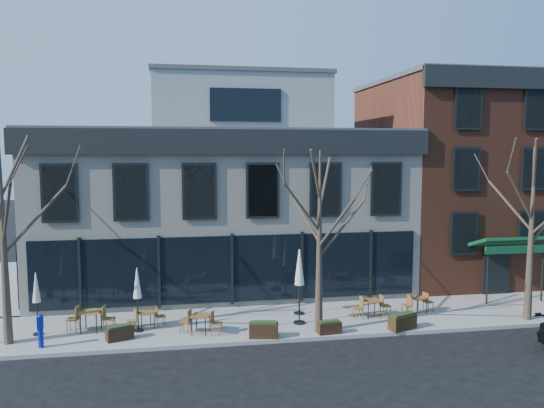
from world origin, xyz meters
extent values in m
plane|color=black|center=(0.00, 0.00, 0.00)|extent=(120.00, 120.00, 0.00)
cube|color=gray|center=(3.25, -2.15, 0.07)|extent=(33.50, 4.70, 0.15)
cube|color=gray|center=(-11.25, 6.00, 0.07)|extent=(4.50, 12.00, 0.15)
cube|color=beige|center=(0.00, 5.00, 4.00)|extent=(18.00, 10.00, 8.00)
cube|color=#47474C|center=(0.00, 5.00, 8.05)|extent=(18.30, 10.30, 0.30)
cube|color=black|center=(0.00, -0.12, 7.55)|extent=(18.30, 0.25, 1.10)
cube|color=black|center=(-9.12, 5.00, 7.55)|extent=(0.25, 10.30, 1.10)
cube|color=black|center=(0.00, -0.06, 1.90)|extent=(17.20, 0.12, 3.00)
cube|color=black|center=(-9.06, 4.00, 1.90)|extent=(0.12, 7.50, 3.00)
cube|color=gray|center=(1.00, 6.00, 9.60)|extent=(9.00, 6.50, 3.00)
cube|color=brown|center=(13.00, 5.00, 5.50)|extent=(8.00, 10.00, 11.00)
cube|color=#47474C|center=(13.00, 5.00, 11.05)|extent=(8.20, 10.20, 0.25)
cube|color=black|center=(13.00, -0.12, 10.60)|extent=(8.20, 0.25, 1.00)
cube|color=#0E3E22|center=(13.00, -0.85, 2.90)|extent=(3.20, 1.66, 0.67)
cube|color=black|center=(13.00, -0.05, 1.25)|extent=(1.40, 0.10, 2.50)
cone|color=#382B21|center=(-8.50, -3.20, 4.11)|extent=(0.34, 0.34, 7.92)
cylinder|color=#382B21|center=(-7.43, -3.01, 4.68)|extent=(2.23, 0.50, 2.48)
cylinder|color=#382B21|center=(-8.05, -4.16, 5.05)|extent=(1.03, 2.04, 2.28)
cone|color=#382B21|center=(3.00, -3.90, 3.67)|extent=(0.34, 0.34, 7.04)
cylinder|color=#382B21|center=(3.95, -3.73, 4.18)|extent=(2.00, 0.46, 2.21)
cylinder|color=#382B21|center=(2.60, -3.04, 4.59)|extent=(0.93, 1.84, 1.91)
cylinder|color=#382B21|center=(2.25, -4.17, 5.04)|extent=(1.61, 0.68, 1.97)
cylinder|color=#382B21|center=(3.40, -4.76, 4.51)|extent=(0.93, 1.83, 2.03)
cone|color=#382B21|center=(12.00, -3.90, 3.89)|extent=(0.34, 0.34, 7.48)
cylinder|color=#382B21|center=(11.57, -2.99, 4.86)|extent=(0.98, 1.94, 2.03)
cylinder|color=#382B21|center=(11.20, -4.19, 5.35)|extent=(1.71, 0.71, 2.09)
cylinder|color=#0C1B9E|center=(-7.22, -3.85, 0.49)|extent=(0.19, 0.19, 0.67)
cube|color=#0C1B9E|center=(-7.22, -3.85, 1.06)|extent=(0.23, 0.19, 0.48)
cone|color=#0C1B9E|center=(-7.22, -3.85, 1.35)|extent=(0.25, 0.25, 0.12)
cube|color=brown|center=(-5.74, -2.35, 0.94)|extent=(0.86, 0.86, 0.04)
cylinder|color=black|center=(-6.08, -2.60, 0.54)|extent=(0.04, 0.04, 0.78)
cylinder|color=black|center=(-5.48, -2.69, 0.54)|extent=(0.04, 0.04, 0.78)
cylinder|color=black|center=(-5.99, -2.00, 0.54)|extent=(0.04, 0.04, 0.78)
cylinder|color=black|center=(-5.39, -2.09, 0.54)|extent=(0.04, 0.04, 0.78)
cube|color=brown|center=(-3.64, -2.38, 0.80)|extent=(0.80, 0.80, 0.04)
cylinder|color=black|center=(-3.79, -2.70, 0.47)|extent=(0.04, 0.04, 0.64)
cylinder|color=black|center=(-3.32, -2.54, 0.47)|extent=(0.04, 0.04, 0.64)
cylinder|color=black|center=(-3.96, -2.23, 0.47)|extent=(0.04, 0.04, 0.64)
cylinder|color=black|center=(-3.49, -2.06, 0.47)|extent=(0.04, 0.04, 0.64)
cube|color=brown|center=(-1.53, -3.34, 0.86)|extent=(0.88, 0.88, 0.04)
cylinder|color=black|center=(-1.88, -3.50, 0.50)|extent=(0.04, 0.04, 0.70)
cylinder|color=black|center=(-1.37, -3.70, 0.50)|extent=(0.04, 0.04, 0.70)
cylinder|color=black|center=(-1.68, -2.99, 0.50)|extent=(0.04, 0.04, 0.70)
cylinder|color=black|center=(-1.17, -3.19, 0.50)|extent=(0.04, 0.04, 0.70)
cube|color=brown|center=(5.68, -2.52, 0.86)|extent=(0.73, 0.73, 0.04)
cylinder|color=black|center=(5.42, -2.81, 0.50)|extent=(0.04, 0.04, 0.70)
cylinder|color=black|center=(5.97, -2.77, 0.50)|extent=(0.04, 0.04, 0.70)
cylinder|color=black|center=(5.38, -2.27, 0.50)|extent=(0.04, 0.04, 0.70)
cylinder|color=black|center=(5.93, -2.23, 0.50)|extent=(0.04, 0.04, 0.70)
cube|color=brown|center=(7.85, -2.31, 0.82)|extent=(0.79, 0.79, 0.04)
cylinder|color=black|center=(7.68, -2.63, 0.48)|extent=(0.04, 0.04, 0.66)
cylinder|color=black|center=(8.17, -2.49, 0.48)|extent=(0.04, 0.04, 0.66)
cylinder|color=black|center=(7.54, -2.14, 0.48)|extent=(0.04, 0.04, 0.66)
cylinder|color=black|center=(8.03, -2.00, 0.48)|extent=(0.04, 0.04, 0.66)
cylinder|color=black|center=(-7.67, -2.42, 0.18)|extent=(0.39, 0.39, 0.05)
cylinder|color=black|center=(-7.67, -2.42, 1.12)|extent=(0.04, 0.04, 1.94)
cone|color=beige|center=(-7.67, -2.42, 2.00)|extent=(0.32, 0.32, 1.15)
cylinder|color=black|center=(-3.93, -2.65, 0.18)|extent=(0.40, 0.40, 0.05)
cylinder|color=black|center=(-3.93, -2.65, 1.15)|extent=(0.05, 0.05, 2.01)
cone|color=silver|center=(-3.93, -2.65, 2.07)|extent=(0.33, 0.33, 1.19)
cylinder|color=black|center=(2.74, -1.57, 0.18)|extent=(0.45, 0.45, 0.06)
cylinder|color=black|center=(2.74, -1.57, 1.28)|extent=(0.05, 0.05, 2.26)
cone|color=beige|center=(2.74, -1.57, 2.31)|extent=(0.37, 0.37, 1.34)
cylinder|color=black|center=(2.48, -2.81, 0.18)|extent=(0.49, 0.49, 0.07)
cylinder|color=black|center=(2.48, -2.81, 1.37)|extent=(0.06, 0.06, 2.44)
cone|color=silver|center=(2.48, -2.81, 2.48)|extent=(0.40, 0.40, 1.44)
cube|color=black|center=(-4.53, -3.52, 0.39)|extent=(1.05, 0.75, 0.49)
cube|color=#1E3314|center=(-4.53, -3.52, 0.66)|extent=(0.93, 0.64, 0.08)
cube|color=#321F10|center=(0.79, -4.20, 0.42)|extent=(1.15, 0.60, 0.55)
cube|color=#1E3314|center=(0.79, -4.20, 0.72)|extent=(1.03, 0.50, 0.09)
cube|color=#311B10|center=(3.35, -4.20, 0.37)|extent=(0.93, 0.44, 0.45)
cube|color=#1E3314|center=(3.35, -4.20, 0.62)|extent=(0.83, 0.36, 0.07)
cube|color=#322310|center=(6.33, -4.20, 0.44)|extent=(1.23, 0.84, 0.57)
cube|color=#1E3314|center=(6.33, -4.20, 0.74)|extent=(1.09, 0.71, 0.09)
camera|label=1|loc=(-2.21, -23.33, 7.13)|focal=35.00mm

